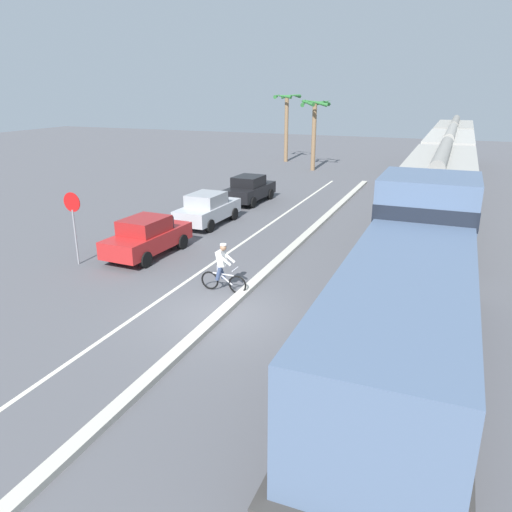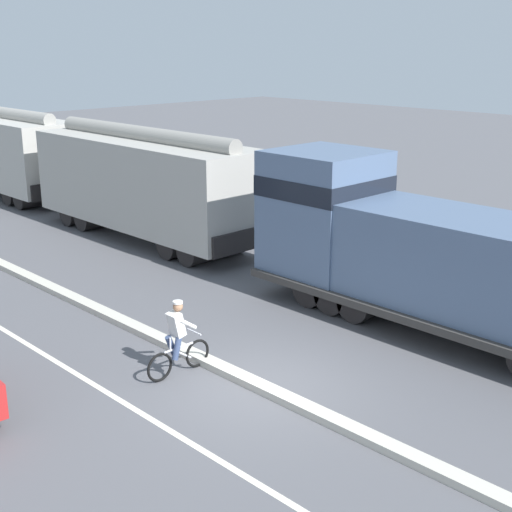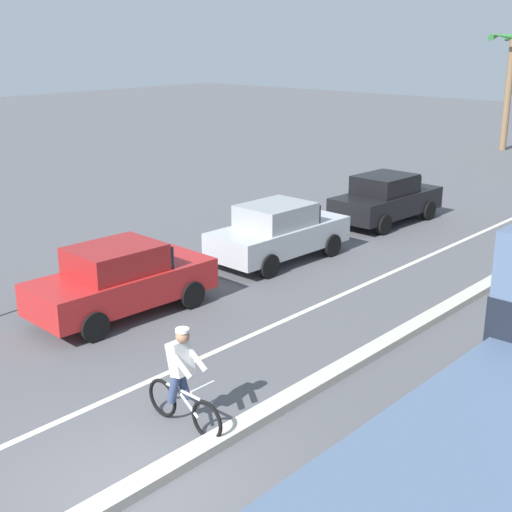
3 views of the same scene
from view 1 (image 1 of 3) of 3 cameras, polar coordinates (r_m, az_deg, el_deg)
name	(u,v)px [view 1 (image 1 of 3)]	position (r m, az deg, el deg)	size (l,w,h in m)	color
ground_plane	(222,314)	(15.55, -3.86, -6.67)	(120.00, 120.00, 0.00)	#56565B
median_curb	(285,255)	(20.68, 3.36, 0.16)	(0.36, 36.00, 0.16)	beige
lane_stripe	(233,250)	(21.55, -2.70, 0.73)	(0.14, 36.00, 0.01)	silver
locomotive	(411,296)	(12.88, 17.24, -4.35)	(3.10, 11.61, 4.20)	slate
hopper_car_lead	(438,193)	(24.50, 20.11, 6.82)	(2.90, 10.60, 4.18)	#A6A39C
hopper_car_middle	(448,160)	(35.96, 21.06, 10.20)	(2.90, 10.60, 4.18)	#B0AEA6
hopper_car_trailing	(453,143)	(47.49, 21.56, 11.94)	(2.90, 10.60, 4.18)	#9E9B94
parked_car_red	(147,236)	(21.08, -12.32, 2.20)	(1.99, 4.28, 1.62)	red
parked_car_silver	(208,209)	(25.50, -5.54, 5.41)	(1.94, 4.25, 1.62)	#B7BABF
parked_car_black	(249,189)	(30.40, -0.76, 7.66)	(1.97, 4.27, 1.62)	black
cyclist	(223,269)	(16.93, -3.83, -1.50)	(1.71, 0.48, 1.71)	black
stop_sign	(73,214)	(20.47, -20.16, 4.49)	(0.76, 0.08, 2.88)	gray
palm_tree_near	(314,116)	(42.51, 6.69, 15.60)	(2.71, 2.78, 5.86)	#846647
palm_tree_far	(286,113)	(47.55, 3.50, 15.98)	(2.25, 2.30, 6.19)	#846647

